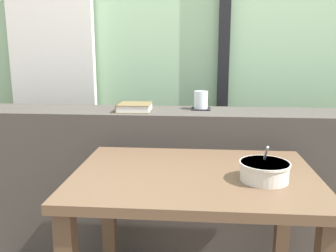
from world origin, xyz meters
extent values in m
cube|color=#9EC699|center=(0.00, 1.14, 1.40)|extent=(4.80, 0.08, 2.80)
cube|color=silver|center=(-0.92, 1.04, 1.25)|extent=(0.56, 0.06, 2.50)
cube|color=black|center=(0.20, 1.07, 1.30)|extent=(0.07, 0.05, 2.60)
cube|color=#423D38|center=(0.00, 0.55, 0.41)|extent=(2.80, 0.31, 0.82)
cube|color=brown|center=(-0.37, 0.27, 0.32)|extent=(0.06, 0.06, 0.65)
cube|color=brown|center=(0.44, 0.27, 0.32)|extent=(0.06, 0.06, 0.65)
cube|color=brown|center=(0.03, -0.01, 0.67)|extent=(0.92, 0.66, 0.03)
cube|color=black|center=(0.06, 0.60, 0.83)|extent=(0.10, 0.10, 0.00)
cylinder|color=white|center=(0.06, 0.60, 0.88)|extent=(0.07, 0.07, 0.09)
cylinder|color=gold|center=(0.06, 0.60, 0.86)|extent=(0.07, 0.07, 0.06)
cube|color=brown|center=(-0.28, 0.52, 0.83)|extent=(0.17, 0.15, 0.00)
cube|color=silver|center=(-0.28, 0.52, 0.84)|extent=(0.16, 0.15, 0.03)
cube|color=brown|center=(-0.28, 0.52, 0.86)|extent=(0.17, 0.15, 0.00)
cube|color=brown|center=(-0.37, 0.52, 0.84)|extent=(0.01, 0.15, 0.04)
cylinder|color=silver|center=(0.28, -0.07, 0.72)|extent=(0.17, 0.17, 0.07)
cylinder|color=silver|center=(0.28, -0.07, 0.75)|extent=(0.18, 0.18, 0.01)
cylinder|color=#B27038|center=(0.28, -0.07, 0.71)|extent=(0.15, 0.15, 0.04)
cylinder|color=silver|center=(0.29, -0.04, 0.76)|extent=(0.01, 0.13, 0.12)
ellipsoid|color=silver|center=(0.29, -0.02, 0.72)|extent=(0.03, 0.05, 0.01)
camera|label=1|loc=(0.04, -1.33, 1.15)|focal=39.02mm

